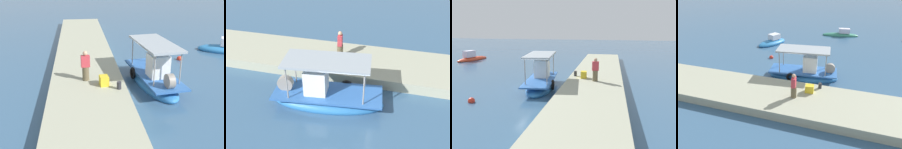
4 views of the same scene
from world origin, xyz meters
TOP-DOWN VIEW (x-y plane):
  - ground_plane at (0.00, 0.00)m, footprint 120.00×120.00m
  - dock_quay at (0.00, -4.11)m, footprint 36.00×4.13m
  - main_fishing_boat at (1.20, -0.12)m, footprint 5.97×2.62m
  - fisherman_near_bollard at (1.50, -4.18)m, footprint 0.42×0.51m
  - mooring_bollard at (2.96, -2.49)m, footprint 0.24×0.24m
  - cargo_crate at (2.36, -3.23)m, footprint 0.62×0.52m
  - marker_buoy at (-3.10, 3.08)m, footprint 0.42×0.42m
  - moored_boat_near at (2.99, 13.62)m, footprint 5.00×1.89m
  - moored_boat_far at (-4.76, 7.45)m, footprint 3.35×4.33m

SIDE VIEW (x-z plane):
  - ground_plane at x=0.00m, z-range 0.00..0.00m
  - marker_buoy at x=-3.10m, z-range -0.13..0.30m
  - moored_boat_near at x=2.99m, z-range -0.47..0.82m
  - moored_boat_far at x=-4.76m, z-range -0.48..0.95m
  - dock_quay at x=0.00m, z-range 0.00..0.61m
  - main_fishing_boat at x=1.20m, z-range -0.99..1.93m
  - mooring_bollard at x=2.96m, z-range 0.61..1.01m
  - cargo_crate at x=2.36m, z-range 0.61..1.14m
  - fisherman_near_bollard at x=1.50m, z-range 0.53..2.24m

